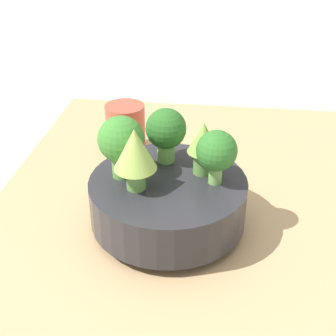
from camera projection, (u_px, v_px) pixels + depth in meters
name	position (u px, v px, depth m)	size (l,w,h in m)	color
ground_plane	(183.00, 252.00, 0.69)	(6.00, 6.00, 0.00)	beige
table	(183.00, 243.00, 0.68)	(0.95, 0.62, 0.03)	tan
bowl	(168.00, 200.00, 0.67)	(0.22, 0.22, 0.08)	#28282D
romanesco_piece_near	(203.00, 142.00, 0.64)	(0.04, 0.04, 0.08)	#609347
broccoli_floret_back	(121.00, 142.00, 0.63)	(0.06, 0.06, 0.09)	#609347
broccoli_floret_front	(217.00, 152.00, 0.62)	(0.06, 0.06, 0.08)	#7AB256
romanesco_piece_far	(135.00, 152.00, 0.60)	(0.06, 0.06, 0.09)	#609347
broccoli_floret_right	(166.00, 131.00, 0.67)	(0.06, 0.06, 0.08)	#6BA34C
cup	(126.00, 129.00, 0.86)	(0.07, 0.07, 0.09)	#C64C38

